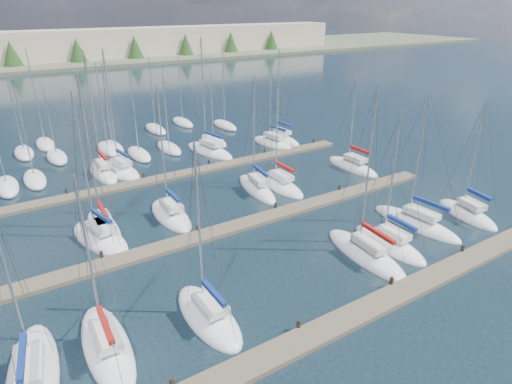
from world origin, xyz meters
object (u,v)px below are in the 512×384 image
sailboat_b (107,347)px  sailboat_i (104,229)px  sailboat_o (121,170)px  sailboat_l (279,185)px  sailboat_k (257,188)px  sailboat_m (352,167)px  sailboat_n (103,172)px  sailboat_c (209,316)px  sailboat_r (280,139)px  sailboat_p (210,151)px  sailboat_e (389,244)px  sailboat_f (416,223)px  sailboat_d (365,253)px  sailboat_h (100,238)px  sailboat_a (33,376)px  sailboat_j (171,215)px  sailboat_q (273,143)px  sailboat_g (467,214)px

sailboat_b → sailboat_i: (3.36, 14.03, 0.02)m
sailboat_o → sailboat_l: size_ratio=1.19×
sailboat_k → sailboat_m: 13.09m
sailboat_o → sailboat_n: bearing=158.7°
sailboat_c → sailboat_n: (0.73, 28.47, 0.02)m
sailboat_i → sailboat_c: (2.67, -14.78, -0.01)m
sailboat_m → sailboat_r: bearing=93.3°
sailboat_p → sailboat_o: bearing=175.4°
sailboat_b → sailboat_k: sailboat_k is taller
sailboat_n → sailboat_m: sailboat_n is taller
sailboat_m → sailboat_l: 10.50m
sailboat_o → sailboat_e: (13.55, -28.00, -0.00)m
sailboat_f → sailboat_d: bearing=-175.8°
sailboat_f → sailboat_n: (-20.21, 27.25, 0.02)m
sailboat_d → sailboat_n: (-12.79, 28.46, 0.01)m
sailboat_h → sailboat_l: (19.04, 1.26, 0.00)m
sailboat_d → sailboat_a: (-23.39, 0.67, -0.01)m
sailboat_j → sailboat_e: size_ratio=1.07×
sailboat_n → sailboat_l: (15.00, -13.71, -0.02)m
sailboat_n → sailboat_c: bearing=-91.4°
sailboat_a → sailboat_o: size_ratio=0.85×
sailboat_f → sailboat_q: 26.07m
sailboat_p → sailboat_d: sailboat_p is taller
sailboat_i → sailboat_o: bearing=70.5°
sailboat_r → sailboat_d: bearing=-116.0°
sailboat_j → sailboat_c: bearing=-102.4°
sailboat_b → sailboat_f: size_ratio=0.91×
sailboat_p → sailboat_g: bearing=-77.4°
sailboat_n → sailboat_l: 20.32m
sailboat_o → sailboat_p: bearing=-2.9°
sailboat_g → sailboat_a: size_ratio=0.93×
sailboat_m → sailboat_e: bearing=-124.1°
sailboat_o → sailboat_l: 18.62m
sailboat_o → sailboat_m: 27.11m
sailboat_g → sailboat_p: bearing=123.4°
sailboat_f → sailboat_m: (5.29, 13.41, -0.00)m
sailboat_b → sailboat_l: (21.76, 14.00, 0.00)m
sailboat_m → sailboat_h: bearing=-177.4°
sailboat_f → sailboat_r: sailboat_r is taller
sailboat_f → sailboat_q: sailboat_f is taller
sailboat_f → sailboat_h: bearing=148.0°
sailboat_o → sailboat_f: bearing=-63.5°
sailboat_g → sailboat_a: sailboat_a is taller
sailboat_p → sailboat_a: sailboat_p is taller
sailboat_o → sailboat_m: bearing=-37.4°
sailboat_q → sailboat_l: (-7.64, -12.42, 0.00)m
sailboat_h → sailboat_o: bearing=54.4°
sailboat_j → sailboat_i: size_ratio=0.90×
sailboat_f → sailboat_o: sailboat_o is taller
sailboat_j → sailboat_d: bearing=-53.8°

